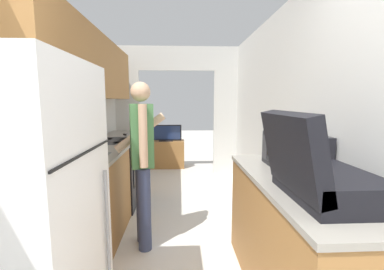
{
  "coord_description": "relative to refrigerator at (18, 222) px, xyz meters",
  "views": [
    {
      "loc": [
        0.05,
        -0.77,
        1.47
      ],
      "look_at": [
        0.19,
        2.15,
        1.08
      ],
      "focal_mm": 24.0,
      "sensor_mm": 36.0,
      "label": 1
    }
  ],
  "objects": [
    {
      "name": "wall_left",
      "position": [
        -0.32,
        1.39,
        0.69
      ],
      "size": [
        0.38,
        6.65,
        2.5
      ],
      "color": "silver",
      "rests_on": "ground_plane"
    },
    {
      "name": "wall_right",
      "position": [
        2.02,
        0.97,
        0.41
      ],
      "size": [
        0.06,
        6.65,
        2.5
      ],
      "color": "silver",
      "rests_on": "ground_plane"
    },
    {
      "name": "wall_far_with_doorway",
      "position": [
        0.81,
        3.73,
        0.58
      ],
      "size": [
        2.76,
        0.06,
        2.5
      ],
      "color": "silver",
      "rests_on": "ground_plane"
    },
    {
      "name": "counter_left",
      "position": [
        -0.07,
        1.85,
        -0.37
      ],
      "size": [
        0.62,
        3.06,
        0.93
      ],
      "color": "#9E6B38",
      "rests_on": "ground_plane"
    },
    {
      "name": "counter_right",
      "position": [
        1.69,
        0.37,
        -0.37
      ],
      "size": [
        0.62,
        1.6,
        0.93
      ],
      "color": "#9E6B38",
      "rests_on": "ground_plane"
    },
    {
      "name": "refrigerator",
      "position": [
        0.0,
        0.0,
        0.0
      ],
      "size": [
        0.77,
        0.8,
        1.68
      ],
      "color": "white",
      "rests_on": "ground_plane"
    },
    {
      "name": "range_oven",
      "position": [
        -0.06,
        2.21,
        -0.37
      ],
      "size": [
        0.66,
        0.72,
        1.07
      ],
      "color": "black",
      "rests_on": "ground_plane"
    },
    {
      "name": "person",
      "position": [
        0.49,
        1.17,
        0.05
      ],
      "size": [
        0.53,
        0.43,
        1.65
      ],
      "rotation": [
        0.0,
        0.0,
        1.81
      ],
      "color": "#384266",
      "rests_on": "ground_plane"
    },
    {
      "name": "suitcase",
      "position": [
        1.61,
        0.02,
        0.23
      ],
      "size": [
        0.52,
        0.63,
        0.48
      ],
      "color": "black",
      "rests_on": "counter_right"
    },
    {
      "name": "microwave",
      "position": [
        1.78,
        0.67,
        0.23
      ],
      "size": [
        0.38,
        0.5,
        0.28
      ],
      "color": "black",
      "rests_on": "counter_right"
    },
    {
      "name": "tv_cabinet",
      "position": [
        0.56,
        4.32,
        -0.54
      ],
      "size": [
        0.79,
        0.42,
        0.59
      ],
      "color": "#9E6B38",
      "rests_on": "ground_plane"
    },
    {
      "name": "television",
      "position": [
        0.56,
        4.28,
        -0.07
      ],
      "size": [
        0.68,
        0.16,
        0.36
      ],
      "color": "black",
      "rests_on": "tv_cabinet"
    },
    {
      "name": "knife",
      "position": [
        -0.02,
        2.83,
        0.1
      ],
      "size": [
        0.13,
        0.32,
        0.02
      ],
      "rotation": [
        0.0,
        0.0,
        0.48
      ],
      "color": "#B7B7BC",
      "rests_on": "counter_left"
    }
  ]
}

